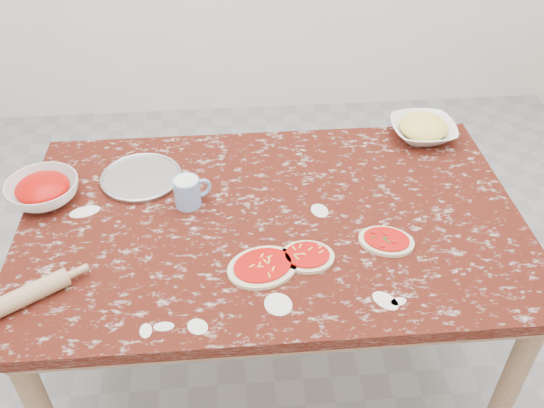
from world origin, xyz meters
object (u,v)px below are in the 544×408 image
(pizza_tray, at_px, (141,178))
(flour_mug, at_px, (188,192))
(rolling_pin, at_px, (21,298))
(cheese_bowl, at_px, (423,131))
(sauce_bowl, at_px, (43,191))
(worktable, at_px, (272,235))

(pizza_tray, xyz_separation_m, flour_mug, (0.17, -0.15, 0.05))
(rolling_pin, bearing_deg, cheese_bowl, 28.91)
(sauce_bowl, relative_size, rolling_pin, 0.89)
(worktable, height_order, flour_mug, flour_mug)
(cheese_bowl, bearing_deg, worktable, -145.76)
(rolling_pin, bearing_deg, sauce_bowl, 94.46)
(sauce_bowl, bearing_deg, pizza_tray, 16.16)
(worktable, relative_size, cheese_bowl, 6.66)
(flour_mug, relative_size, rolling_pin, 0.47)
(cheese_bowl, xyz_separation_m, rolling_pin, (-1.31, -0.73, -0.00))
(flour_mug, height_order, rolling_pin, flour_mug)
(cheese_bowl, bearing_deg, flour_mug, -159.30)
(worktable, relative_size, sauce_bowl, 6.86)
(rolling_pin, bearing_deg, flour_mug, 41.95)
(cheese_bowl, height_order, flour_mug, flour_mug)
(cheese_bowl, bearing_deg, sauce_bowl, -168.72)
(pizza_tray, relative_size, cheese_bowl, 1.13)
(flour_mug, bearing_deg, rolling_pin, -138.05)
(pizza_tray, xyz_separation_m, rolling_pin, (-0.27, -0.54, 0.02))
(worktable, height_order, rolling_pin, rolling_pin)
(cheese_bowl, distance_m, rolling_pin, 1.50)
(pizza_tray, height_order, sauce_bowl, sauce_bowl)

